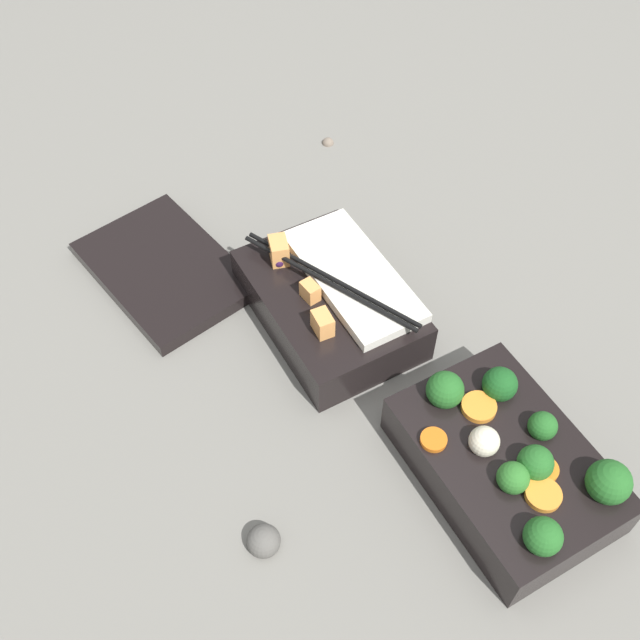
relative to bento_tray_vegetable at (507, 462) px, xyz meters
The scene contains 6 objects.
ground_plane 0.13m from the bento_tray_vegetable, ahead, with size 3.00×3.00×0.00m, color slate.
bento_tray_vegetable is the anchor object (origin of this frame).
bento_tray_rice 0.26m from the bento_tray_vegetable, 10.25° to the left, with size 0.21×0.14×0.08m.
bento_lid 0.45m from the bento_tray_vegetable, 24.40° to the left, with size 0.20×0.14×0.02m, color black.
pebble_0 0.24m from the bento_tray_vegetable, 77.39° to the left, with size 0.03×0.03×0.03m, color #595651.
pebble_1 0.54m from the bento_tray_vegetable, 11.29° to the right, with size 0.02×0.02×0.02m, color #7A6B5B.
Camera 1 is at (-0.33, 0.30, 0.66)m, focal length 42.00 mm.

